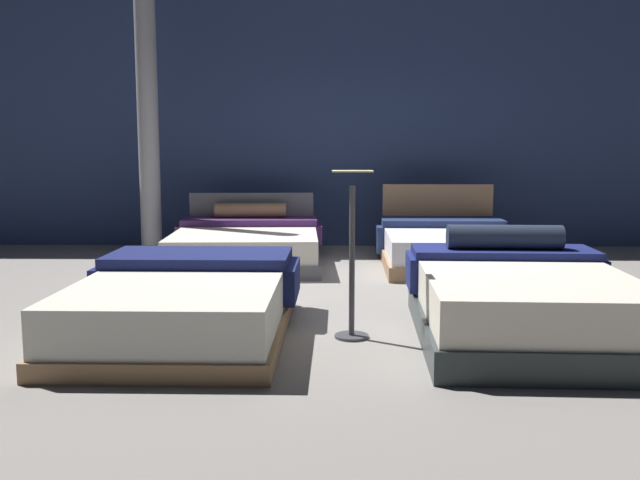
% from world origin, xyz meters
% --- Properties ---
extents(ground_plane, '(18.00, 18.00, 0.02)m').
position_xyz_m(ground_plane, '(0.00, 0.00, -0.01)').
color(ground_plane, gray).
extents(showroom_back_wall, '(18.00, 0.06, 3.50)m').
position_xyz_m(showroom_back_wall, '(0.00, 3.16, 1.75)').
color(showroom_back_wall, navy).
rests_on(showroom_back_wall, ground_plane).
extents(bed_0, '(1.54, 2.07, 0.51)m').
position_xyz_m(bed_0, '(-1.19, -1.47, 0.23)').
color(bed_0, '#96724D').
rests_on(bed_0, ground_plane).
extents(bed_1, '(1.53, 2.06, 0.73)m').
position_xyz_m(bed_1, '(1.18, -1.51, 0.26)').
color(bed_1, '#2A3233').
rests_on(bed_1, ground_plane).
extents(bed_2, '(1.79, 2.03, 0.76)m').
position_xyz_m(bed_2, '(-1.12, 1.59, 0.22)').
color(bed_2, '#56565F').
rests_on(bed_2, ground_plane).
extents(bed_3, '(1.57, 2.00, 0.88)m').
position_xyz_m(bed_3, '(1.16, 1.53, 0.22)').
color(bed_3, '#906D4C').
rests_on(bed_3, ground_plane).
extents(price_sign, '(0.28, 0.24, 1.17)m').
position_xyz_m(price_sign, '(0.00, -1.52, 0.46)').
color(price_sign, '#3F3F44').
rests_on(price_sign, ground_plane).
extents(support_pillar, '(0.25, 0.25, 3.50)m').
position_xyz_m(support_pillar, '(-2.40, 2.27, 1.75)').
color(support_pillar, '#99999E').
rests_on(support_pillar, ground_plane).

